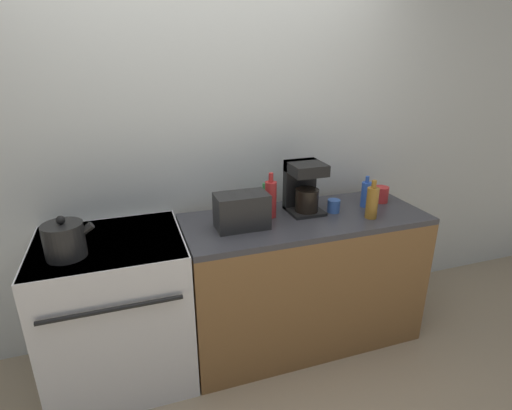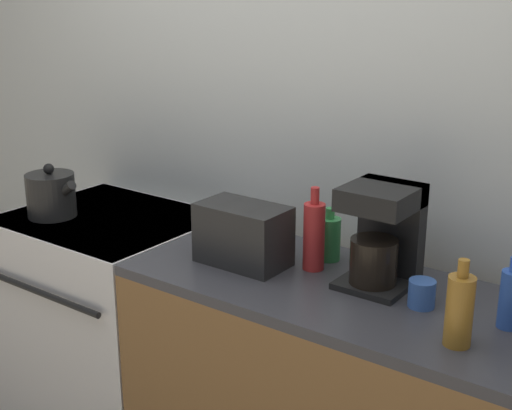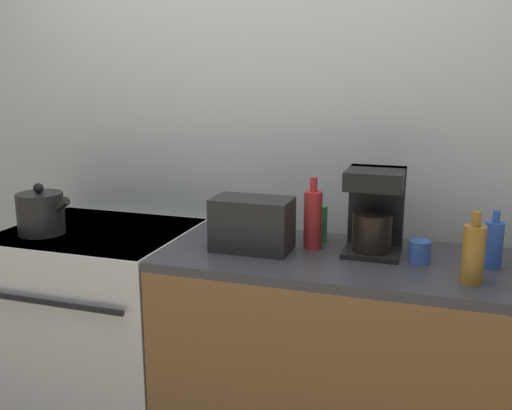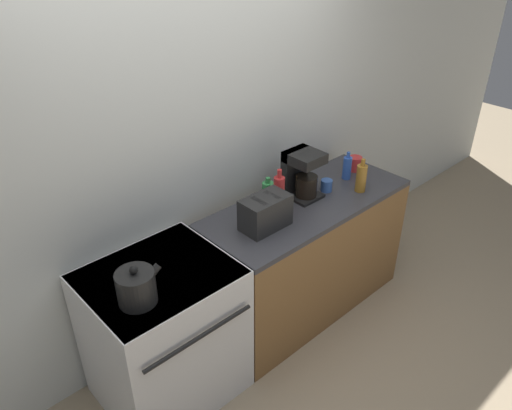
% 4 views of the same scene
% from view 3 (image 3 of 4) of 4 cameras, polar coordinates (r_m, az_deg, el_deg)
% --- Properties ---
extents(wall_back, '(8.00, 0.05, 2.60)m').
position_cam_3_polar(wall_back, '(2.63, 0.30, 6.82)').
color(wall_back, silver).
rests_on(wall_back, ground_plane).
extents(stove, '(0.80, 0.72, 0.91)m').
position_cam_3_polar(stove, '(2.77, -15.09, -11.25)').
color(stove, silver).
rests_on(stove, ground_plane).
extents(counter_block, '(1.54, 0.62, 0.91)m').
position_cam_3_polar(counter_block, '(2.37, 10.16, -15.73)').
color(counter_block, brown).
rests_on(counter_block, ground_plane).
extents(kettle, '(0.25, 0.20, 0.22)m').
position_cam_3_polar(kettle, '(2.62, -20.70, -0.75)').
color(kettle, black).
rests_on(kettle, stove).
extents(toaster, '(0.31, 0.18, 0.21)m').
position_cam_3_polar(toaster, '(2.22, -0.38, -1.92)').
color(toaster, black).
rests_on(toaster, counter_block).
extents(coffee_maker, '(0.21, 0.23, 0.33)m').
position_cam_3_polar(coffee_maker, '(2.23, 11.78, -0.42)').
color(coffee_maker, black).
rests_on(coffee_maker, counter_block).
extents(bottle_green, '(0.08, 0.08, 0.19)m').
position_cam_3_polar(bottle_green, '(2.36, 6.21, -1.73)').
color(bottle_green, '#338C47').
rests_on(bottle_green, counter_block).
extents(bottle_red, '(0.07, 0.07, 0.28)m').
position_cam_3_polar(bottle_red, '(2.25, 5.71, -1.36)').
color(bottle_red, '#B72828').
rests_on(bottle_red, counter_block).
extents(bottle_amber, '(0.07, 0.07, 0.24)m').
position_cam_3_polar(bottle_amber, '(2.00, 20.90, -4.53)').
color(bottle_amber, '#9E6B23').
rests_on(bottle_amber, counter_block).
extents(bottle_blue, '(0.06, 0.06, 0.21)m').
position_cam_3_polar(bottle_blue, '(2.19, 22.68, -3.63)').
color(bottle_blue, '#2D56B7').
rests_on(bottle_blue, counter_block).
extents(cup_blue, '(0.08, 0.08, 0.08)m').
position_cam_3_polar(cup_blue, '(2.17, 16.04, -4.50)').
color(cup_blue, '#3860B2').
rests_on(cup_blue, counter_block).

